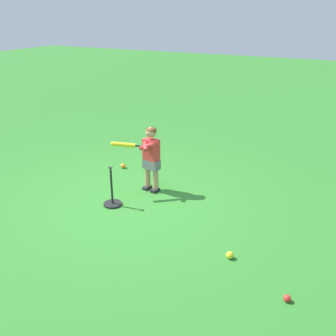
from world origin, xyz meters
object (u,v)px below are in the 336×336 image
at_px(play_ball_midfield, 123,166).
at_px(play_ball_near_batter, 230,255).
at_px(play_ball_far_left, 287,298).
at_px(child_batter, 150,153).
at_px(batting_tee, 112,199).

bearing_deg(play_ball_midfield, play_ball_near_batter, 56.31).
bearing_deg(play_ball_far_left, play_ball_near_batter, -119.87).
bearing_deg(play_ball_far_left, play_ball_midfield, -122.87).
bearing_deg(play_ball_near_batter, child_batter, -124.05).
bearing_deg(child_batter, play_ball_near_batter, 55.95).
relative_size(play_ball_far_left, batting_tee, 0.12).
height_order(play_ball_near_batter, play_ball_far_left, play_ball_near_batter).
height_order(child_batter, play_ball_midfield, child_batter).
distance_m(play_ball_near_batter, batting_tee, 2.09).
distance_m(play_ball_near_batter, play_ball_midfield, 3.23).
bearing_deg(play_ball_midfield, play_ball_far_left, 57.13).
bearing_deg(batting_tee, play_ball_far_left, 71.65).
relative_size(play_ball_near_batter, play_ball_midfield, 1.01).
height_order(play_ball_midfield, batting_tee, batting_tee).
distance_m(play_ball_midfield, batting_tee, 1.46).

